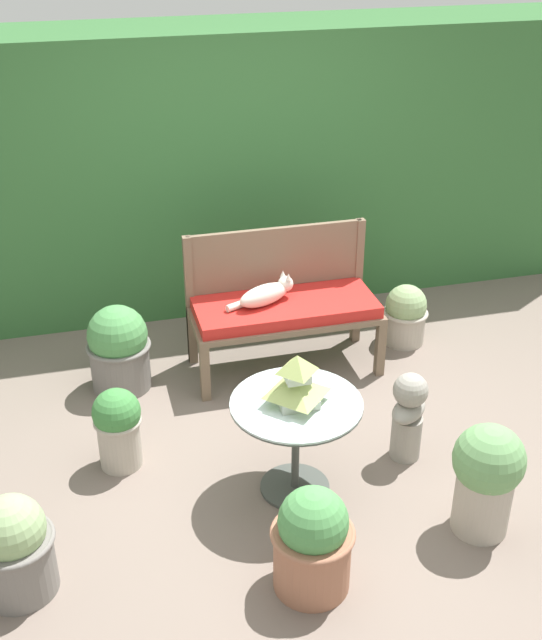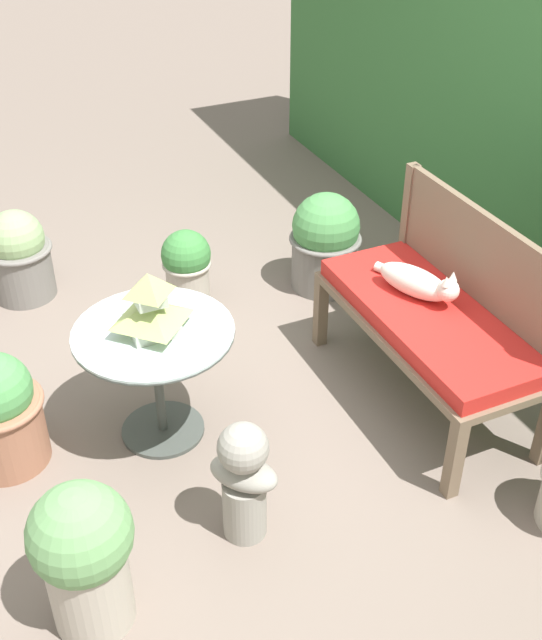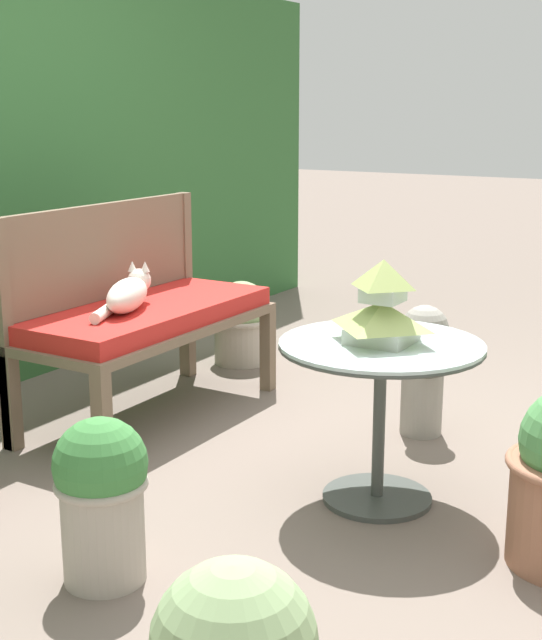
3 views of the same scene
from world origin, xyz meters
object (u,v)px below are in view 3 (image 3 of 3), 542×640
garden_bench (150,322)px  patio_table (380,377)px  cat (128,294)px  pagoda_birdhouse (382,308)px  potted_plant_bench_left (242,323)px  garden_bust (423,365)px  potted_plant_path_edge (102,495)px

garden_bench → patio_table: size_ratio=1.79×
cat → pagoda_birdhouse: pagoda_birdhouse is taller
cat → potted_plant_bench_left: 1.16m
pagoda_birdhouse → garden_bench: bearing=77.0°
garden_bust → cat: bearing=75.2°
cat → pagoda_birdhouse: size_ratio=1.70×
patio_table → garden_bust: size_ratio=1.26×
garden_bench → pagoda_birdhouse: size_ratio=4.40×
patio_table → garden_bust: patio_table is taller
garden_bench → patio_table: (-0.29, -1.26, 0.02)m
cat → pagoda_birdhouse: (-0.16, -1.27, 0.12)m
potted_plant_path_edge → potted_plant_bench_left: bearing=22.9°
cat → patio_table: bearing=-120.0°
cat → garden_bust: 1.31m
garden_bust → potted_plant_bench_left: (0.53, 1.27, -0.08)m
garden_bust → potted_plant_bench_left: garden_bust is taller
cat → garden_bust: bearing=-86.7°
garden_bench → potted_plant_bench_left: (0.96, 0.13, -0.22)m
cat → potted_plant_bench_left: size_ratio=1.08×
patio_table → potted_plant_bench_left: bearing=48.1°
garden_bench → garden_bust: 1.22m
cat → patio_table: size_ratio=0.69×
garden_bust → potted_plant_path_edge: garden_bust is taller
patio_table → potted_plant_bench_left: (1.25, 1.39, -0.24)m
patio_table → garden_bust: bearing=9.5°
patio_table → pagoda_birdhouse: pagoda_birdhouse is taller
potted_plant_bench_left → cat: bearing=-173.6°
garden_bench → garden_bust: size_ratio=2.25×
patio_table → cat: bearing=83.0°
pagoda_birdhouse → garden_bust: bearing=9.5°
patio_table → garden_bust: 0.75m
potted_plant_path_edge → cat: bearing=36.2°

